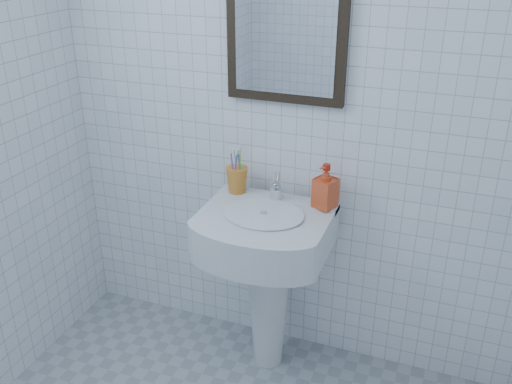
% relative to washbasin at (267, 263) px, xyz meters
% --- Properties ---
extents(wall_back, '(2.20, 0.02, 2.50)m').
position_rel_washbasin_xyz_m(wall_back, '(0.05, 0.21, 0.69)').
color(wall_back, white).
rests_on(wall_back, ground).
extents(washbasin, '(0.54, 0.40, 0.83)m').
position_rel_washbasin_xyz_m(washbasin, '(0.00, 0.00, 0.00)').
color(washbasin, silver).
rests_on(washbasin, ground).
extents(faucet, '(0.05, 0.11, 0.13)m').
position_rel_washbasin_xyz_m(faucet, '(0.00, 0.10, 0.32)').
color(faucet, silver).
rests_on(faucet, washbasin).
extents(toothbrush_cup, '(0.13, 0.13, 0.12)m').
position_rel_washbasin_xyz_m(toothbrush_cup, '(-0.19, 0.11, 0.33)').
color(toothbrush_cup, orange).
rests_on(toothbrush_cup, washbasin).
extents(soap_dispenser, '(0.11, 0.11, 0.19)m').
position_rel_washbasin_xyz_m(soap_dispenser, '(0.22, 0.11, 0.36)').
color(soap_dispenser, red).
rests_on(soap_dispenser, washbasin).
extents(wall_mirror, '(0.50, 0.04, 0.62)m').
position_rel_washbasin_xyz_m(wall_mirror, '(0.00, 0.20, 0.99)').
color(wall_mirror, black).
rests_on(wall_mirror, wall_back).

